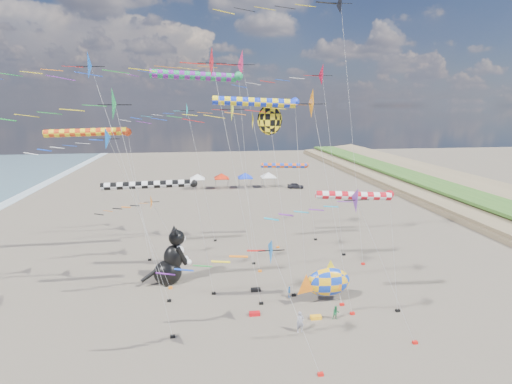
{
  "coord_description": "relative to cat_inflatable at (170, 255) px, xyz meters",
  "views": [
    {
      "loc": [
        -5.51,
        -22.73,
        17.16
      ],
      "look_at": [
        -0.55,
        12.0,
        9.56
      ],
      "focal_mm": 28.0,
      "sensor_mm": 36.0,
      "label": 1
    }
  ],
  "objects": [
    {
      "name": "windsock_0",
      "position": [
        13.8,
        10.31,
        7.0
      ],
      "size": [
        7.41,
        0.62,
        10.24
      ],
      "color": "#E65110",
      "rests_on": "ground"
    },
    {
      "name": "delta_kite_5",
      "position": [
        -5.13,
        -1.43,
        11.35
      ],
      "size": [
        10.87,
        2.06,
        15.54
      ],
      "color": "blue",
      "rests_on": "ground"
    },
    {
      "name": "delta_kite_6",
      "position": [
        16.42,
        4.6,
        17.28
      ],
      "size": [
        11.4,
        2.52,
        21.65
      ],
      "color": "red",
      "rests_on": "ground"
    },
    {
      "name": "kite_bag_2",
      "position": [
        12.22,
        -8.78,
        -2.69
      ],
      "size": [
        0.9,
        0.44,
        0.3
      ],
      "primitive_type": "cube",
      "color": "#FFAC15",
      "rests_on": "ground"
    },
    {
      "name": "windsock_4",
      "position": [
        -7.97,
        6.16,
        11.57
      ],
      "size": [
        9.94,
        0.86,
        14.89
      ],
      "color": "red",
      "rests_on": "ground"
    },
    {
      "name": "tent_row",
      "position": [
        10.13,
        45.11,
        0.31
      ],
      "size": [
        19.2,
        4.2,
        3.8
      ],
      "color": "white",
      "rests_on": "ground"
    },
    {
      "name": "kite_bag_0",
      "position": [
        7.31,
        -7.5,
        -2.69
      ],
      "size": [
        0.9,
        0.44,
        0.3
      ],
      "primitive_type": "cube",
      "color": "red",
      "rests_on": "ground"
    },
    {
      "name": "windsock_1",
      "position": [
        3.39,
        3.46,
        17.14
      ],
      "size": [
        10.28,
        0.88,
        20.49
      ],
      "color": "#1B9550",
      "rests_on": "ground"
    },
    {
      "name": "windsock_3",
      "position": [
        15.35,
        -8.62,
        7.38
      ],
      "size": [
        7.64,
        0.68,
        10.63
      ],
      "color": "red",
      "rests_on": "ground"
    },
    {
      "name": "delta_kite_1",
      "position": [
        13.32,
        -13.2,
        7.89
      ],
      "size": [
        10.3,
        1.95,
        12.02
      ],
      "color": "#63219F",
      "rests_on": "ground"
    },
    {
      "name": "delta_kite_0",
      "position": [
        0.74,
        11.79,
        13.43
      ],
      "size": [
        10.42,
        1.92,
        17.61
      ],
      "color": "#1CBABF",
      "rests_on": "ground"
    },
    {
      "name": "windsock_2",
      "position": [
        8.34,
        -2.95,
        14.55
      ],
      "size": [
        8.81,
        0.79,
        17.87
      ],
      "color": "#1531D6",
      "rests_on": "ground"
    },
    {
      "name": "delta_kite_3",
      "position": [
        -2.65,
        -9.88,
        14.17
      ],
      "size": [
        10.91,
        2.35,
        18.48
      ],
      "color": "#178441",
      "rests_on": "ground"
    },
    {
      "name": "delta_kite_12",
      "position": [
        -5.67,
        -4.07,
        17.1
      ],
      "size": [
        13.87,
        2.39,
        21.44
      ],
      "color": "blue",
      "rests_on": "ground"
    },
    {
      "name": "delta_kite_4",
      "position": [
        3.76,
        -5.71,
        17.16
      ],
      "size": [
        13.8,
        2.38,
        21.52
      ],
      "color": "red",
      "rests_on": "ground"
    },
    {
      "name": "child_green",
      "position": [
        13.81,
        -9.08,
        -2.24
      ],
      "size": [
        0.6,
        0.48,
        1.19
      ],
      "primitive_type": "imported",
      "rotation": [
        0.0,
        0.0,
        -0.05
      ],
      "color": "#1F7240",
      "rests_on": "ground"
    },
    {
      "name": "delta_kite_2",
      "position": [
        6.05,
        -15.65,
        5.18
      ],
      "size": [
        10.07,
        1.86,
        9.31
      ],
      "color": "blue",
      "rests_on": "ground"
    },
    {
      "name": "kite_bag_1",
      "position": [
        8.02,
        -3.12,
        -2.69
      ],
      "size": [
        0.9,
        0.44,
        0.3
      ],
      "primitive_type": "cube",
      "color": "black",
      "rests_on": "ground"
    },
    {
      "name": "delta_kite_11",
      "position": [
        5.58,
        1.27,
        13.83
      ],
      "size": [
        11.34,
        2.6,
        18.22
      ],
      "color": "#F2FF20",
      "rests_on": "ground"
    },
    {
      "name": "cat_inflatable",
      "position": [
        0.0,
        0.0,
        0.0
      ],
      "size": [
        4.64,
        3.26,
        5.67
      ],
      "primitive_type": null,
      "rotation": [
        0.0,
        0.0,
        0.3
      ],
      "color": "black",
      "rests_on": "ground"
    },
    {
      "name": "angelfish_kite",
      "position": [
        9.16,
        -2.61,
        12.98
      ],
      "size": [
        3.74,
        3.02,
        17.26
      ],
      "color": "yellow",
      "rests_on": "ground"
    },
    {
      "name": "windsock_5",
      "position": [
        -0.92,
        -3.19,
        7.65
      ],
      "size": [
        9.4,
        0.68,
        10.89
      ],
      "color": "black",
      "rests_on": "ground"
    },
    {
      "name": "child_blue",
      "position": [
        10.89,
        -4.72,
        -2.31
      ],
      "size": [
        0.49,
        0.66,
        1.05
      ],
      "primitive_type": "imported",
      "rotation": [
        0.0,
        0.0,
        1.13
      ],
      "color": "blue",
      "rests_on": "ground"
    },
    {
      "name": "delta_kite_10",
      "position": [
        10.07,
        -8.51,
        14.25
      ],
      "size": [
        13.37,
        2.4,
        18.58
      ],
      "color": "orange",
      "rests_on": "ground"
    },
    {
      "name": "person_adult",
      "position": [
        10.44,
        -10.48,
        -1.99
      ],
      "size": [
        0.65,
        0.46,
        1.69
      ],
      "primitive_type": "imported",
      "rotation": [
        0.0,
        0.0,
        0.1
      ],
      "color": "gray",
      "rests_on": "ground"
    },
    {
      "name": "parked_car",
      "position": [
        23.11,
        43.11,
        -2.25
      ],
      "size": [
        3.69,
        2.32,
        1.17
      ],
      "primitive_type": "imported",
      "rotation": [
        0.0,
        0.0,
        1.28
      ],
      "color": "#26262D",
      "rests_on": "ground"
    },
    {
      "name": "ground",
      "position": [
        8.63,
        -14.89,
        -2.84
      ],
      "size": [
        260.0,
        260.0,
        0.0
      ],
      "primitive_type": "plane",
      "color": "brown",
      "rests_on": "ground"
    },
    {
      "name": "delta_kite_8",
      "position": [
        -2.22,
        5.3,
        3.86
      ],
      "size": [
        8.21,
        1.83,
        7.95
      ],
      "color": "orange",
      "rests_on": "ground"
    },
    {
      "name": "fish_inflatable",
      "position": [
        14.09,
        -5.91,
        -0.99
      ],
      "size": [
        5.39,
        2.67,
        3.88
      ],
      "color": "#133DC0",
      "rests_on": "ground"
    },
    {
      "name": "delta_kite_9",
      "position": [
        15.42,
        1.58,
        23.87
      ],
      "size": [
        15.68,
        2.63,
        28.33
      ],
      "color": "black",
      "rests_on": "ground"
    },
    {
      "name": "delta_kite_7",
      "position": [
        8.1,
        8.14,
        18.65
      ],
      "size": [
        16.25,
        3.28,
        23.34
      ],
      "color": "#F4225E",
      "rests_on": "ground"
    }
  ]
}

